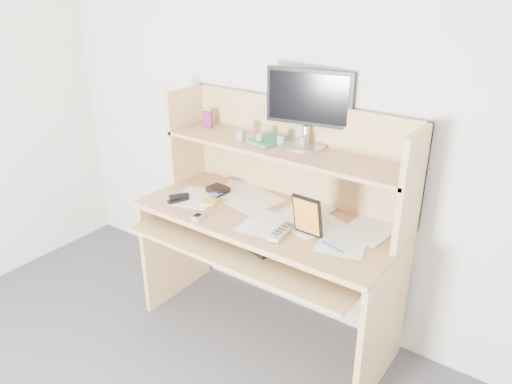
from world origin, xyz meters
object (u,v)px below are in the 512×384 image
Objects in this scene: desk at (275,219)px; keyboard at (244,231)px; tv_remote at (282,231)px; game_case at (307,216)px; monitor at (308,106)px.

desk is 0.19m from keyboard.
keyboard is at bearing 164.88° from tv_remote.
keyboard is 0.41m from game_case.
tv_remote is at bearing -85.86° from monitor.
tv_remote is (0.17, -0.21, 0.07)m from desk.
game_case is at bearing -28.80° from desk.
desk is 3.08× the size of monitor.
tv_remote is (0.26, -0.04, 0.10)m from keyboard.
monitor is at bearing 79.38° from keyboard.
monitor is (0.16, 0.34, 0.62)m from keyboard.
desk is at bearing -123.96° from monitor.
keyboard is (-0.08, -0.17, -0.03)m from desk.
keyboard is at bearing -125.23° from monitor.
monitor reaches higher than tv_remote.
desk is at bearing 122.81° from tv_remote.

